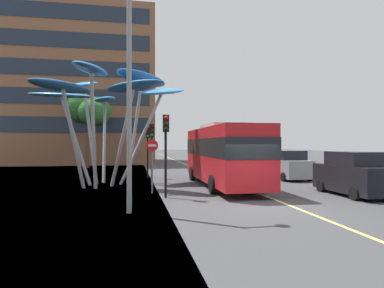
{
  "coord_description": "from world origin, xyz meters",
  "views": [
    {
      "loc": [
        -5.1,
        -12.61,
        2.53
      ],
      "look_at": [
        -1.78,
        5.93,
        2.5
      ],
      "focal_mm": 31.24,
      "sensor_mm": 36.0,
      "label": 1
    }
  ],
  "objects_px": {
    "traffic_light_kerb_near": "(166,138)",
    "street_lamp": "(138,66)",
    "red_bus": "(222,152)",
    "car_parked_far": "(288,166)",
    "car_parked_mid": "(353,175)",
    "car_side_street": "(256,161)",
    "leaf_sculpture": "(110,91)",
    "no_entry_sign": "(152,158)",
    "traffic_light_kerb_far": "(152,141)",
    "traffic_light_island_mid": "(148,141)"
  },
  "relations": [
    {
      "from": "red_bus",
      "to": "car_side_street",
      "type": "height_order",
      "value": "red_bus"
    },
    {
      "from": "traffic_light_kerb_near",
      "to": "traffic_light_kerb_far",
      "type": "relative_size",
      "value": 1.04
    },
    {
      "from": "red_bus",
      "to": "traffic_light_island_mid",
      "type": "distance_m",
      "value": 6.92
    },
    {
      "from": "car_parked_mid",
      "to": "car_side_street",
      "type": "xyz_separation_m",
      "value": [
        0.28,
        13.6,
        -0.04
      ]
    },
    {
      "from": "traffic_light_kerb_near",
      "to": "street_lamp",
      "type": "xyz_separation_m",
      "value": [
        -1.33,
        -3.08,
        2.57
      ]
    },
    {
      "from": "traffic_light_island_mid",
      "to": "car_side_street",
      "type": "xyz_separation_m",
      "value": [
        9.75,
        3.57,
        -1.74
      ]
    },
    {
      "from": "traffic_light_kerb_near",
      "to": "street_lamp",
      "type": "height_order",
      "value": "street_lamp"
    },
    {
      "from": "traffic_light_kerb_far",
      "to": "no_entry_sign",
      "type": "xyz_separation_m",
      "value": [
        -0.17,
        -3.45,
        -0.88
      ]
    },
    {
      "from": "car_parked_far",
      "to": "car_side_street",
      "type": "bearing_deg",
      "value": 89.78
    },
    {
      "from": "leaf_sculpture",
      "to": "traffic_light_island_mid",
      "type": "bearing_deg",
      "value": 56.91
    },
    {
      "from": "leaf_sculpture",
      "to": "car_parked_far",
      "type": "xyz_separation_m",
      "value": [
        12.17,
        1.04,
        -4.75
      ]
    },
    {
      "from": "traffic_light_island_mid",
      "to": "traffic_light_kerb_near",
      "type": "bearing_deg",
      "value": -87.42
    },
    {
      "from": "leaf_sculpture",
      "to": "no_entry_sign",
      "type": "xyz_separation_m",
      "value": [
        2.33,
        -3.89,
        -3.9
      ]
    },
    {
      "from": "traffic_light_kerb_far",
      "to": "traffic_light_island_mid",
      "type": "distance_m",
      "value": 4.2
    },
    {
      "from": "leaf_sculpture",
      "to": "traffic_light_island_mid",
      "type": "relative_size",
      "value": 2.67
    },
    {
      "from": "traffic_light_kerb_far",
      "to": "traffic_light_kerb_near",
      "type": "bearing_deg",
      "value": -85.88
    },
    {
      "from": "traffic_light_kerb_near",
      "to": "car_side_street",
      "type": "height_order",
      "value": "traffic_light_kerb_near"
    },
    {
      "from": "car_parked_far",
      "to": "no_entry_sign",
      "type": "height_order",
      "value": "no_entry_sign"
    },
    {
      "from": "leaf_sculpture",
      "to": "traffic_light_kerb_near",
      "type": "relative_size",
      "value": 2.58
    },
    {
      "from": "red_bus",
      "to": "traffic_light_kerb_near",
      "type": "xyz_separation_m",
      "value": [
        -3.73,
        -3.74,
        0.78
      ]
    },
    {
      "from": "red_bus",
      "to": "traffic_light_kerb_far",
      "type": "height_order",
      "value": "traffic_light_kerb_far"
    },
    {
      "from": "car_side_street",
      "to": "no_entry_sign",
      "type": "distance_m",
      "value": 14.96
    },
    {
      "from": "leaf_sculpture",
      "to": "traffic_light_kerb_far",
      "type": "distance_m",
      "value": 3.95
    },
    {
      "from": "leaf_sculpture",
      "to": "red_bus",
      "type": "bearing_deg",
      "value": -14.8
    },
    {
      "from": "car_parked_far",
      "to": "car_parked_mid",
      "type": "bearing_deg",
      "value": -92.02
    },
    {
      "from": "leaf_sculpture",
      "to": "no_entry_sign",
      "type": "height_order",
      "value": "leaf_sculpture"
    },
    {
      "from": "traffic_light_kerb_far",
      "to": "car_side_street",
      "type": "bearing_deg",
      "value": 38.69
    },
    {
      "from": "leaf_sculpture",
      "to": "car_parked_mid",
      "type": "xyz_separation_m",
      "value": [
        11.91,
        -6.28,
        -4.7
      ]
    },
    {
      "from": "traffic_light_island_mid",
      "to": "street_lamp",
      "type": "relative_size",
      "value": 0.44
    },
    {
      "from": "street_lamp",
      "to": "leaf_sculpture",
      "type": "bearing_deg",
      "value": 100.17
    },
    {
      "from": "car_side_street",
      "to": "street_lamp",
      "type": "bearing_deg",
      "value": -123.87
    },
    {
      "from": "car_parked_mid",
      "to": "street_lamp",
      "type": "height_order",
      "value": "street_lamp"
    },
    {
      "from": "traffic_light_island_mid",
      "to": "no_entry_sign",
      "type": "distance_m",
      "value": 7.7
    },
    {
      "from": "traffic_light_kerb_far",
      "to": "traffic_light_island_mid",
      "type": "height_order",
      "value": "traffic_light_island_mid"
    },
    {
      "from": "red_bus",
      "to": "car_parked_far",
      "type": "height_order",
      "value": "red_bus"
    },
    {
      "from": "car_parked_mid",
      "to": "leaf_sculpture",
      "type": "bearing_deg",
      "value": 152.22
    },
    {
      "from": "traffic_light_island_mid",
      "to": "car_parked_far",
      "type": "relative_size",
      "value": 0.95
    },
    {
      "from": "car_side_street",
      "to": "street_lamp",
      "type": "height_order",
      "value": "street_lamp"
    },
    {
      "from": "leaf_sculpture",
      "to": "street_lamp",
      "type": "xyz_separation_m",
      "value": [
        1.54,
        -8.56,
        -0.35
      ]
    },
    {
      "from": "leaf_sculpture",
      "to": "traffic_light_kerb_near",
      "type": "height_order",
      "value": "leaf_sculpture"
    },
    {
      "from": "car_parked_mid",
      "to": "car_side_street",
      "type": "relative_size",
      "value": 1.08
    },
    {
      "from": "street_lamp",
      "to": "no_entry_sign",
      "type": "height_order",
      "value": "street_lamp"
    },
    {
      "from": "leaf_sculpture",
      "to": "car_side_street",
      "type": "relative_size",
      "value": 2.49
    },
    {
      "from": "traffic_light_island_mid",
      "to": "red_bus",
      "type": "bearing_deg",
      "value": -52.95
    },
    {
      "from": "traffic_light_kerb_near",
      "to": "traffic_light_kerb_far",
      "type": "xyz_separation_m",
      "value": [
        -0.36,
        5.04,
        -0.1
      ]
    },
    {
      "from": "car_parked_far",
      "to": "traffic_light_kerb_near",
      "type": "bearing_deg",
      "value": -145.0
    },
    {
      "from": "street_lamp",
      "to": "traffic_light_kerb_near",
      "type": "bearing_deg",
      "value": 66.71
    },
    {
      "from": "no_entry_sign",
      "to": "red_bus",
      "type": "bearing_deg",
      "value": 26.73
    },
    {
      "from": "traffic_light_kerb_near",
      "to": "no_entry_sign",
      "type": "bearing_deg",
      "value": 108.63
    },
    {
      "from": "red_bus",
      "to": "traffic_light_island_mid",
      "type": "height_order",
      "value": "traffic_light_island_mid"
    }
  ]
}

